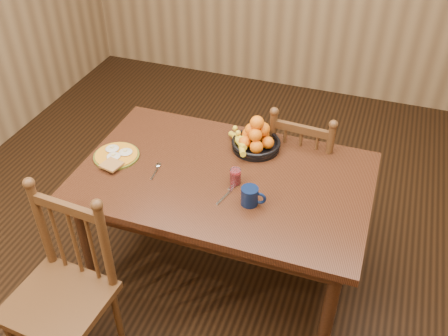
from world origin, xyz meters
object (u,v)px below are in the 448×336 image
(coffee_mug, at_px, (250,196))
(chair_far, at_px, (302,170))
(breakfast_plate, at_px, (116,156))
(fruit_bowl, at_px, (255,139))
(dining_table, at_px, (224,187))
(chair_near, at_px, (63,293))

(coffee_mug, bearing_deg, chair_far, 79.21)
(breakfast_plate, xyz_separation_m, fruit_bowl, (0.73, 0.35, 0.05))
(dining_table, distance_m, fruit_bowl, 0.35)
(coffee_mug, xyz_separation_m, fruit_bowl, (-0.12, 0.48, 0.01))
(chair_near, bearing_deg, fruit_bowl, 64.72)
(dining_table, bearing_deg, chair_near, -123.60)
(chair_far, bearing_deg, dining_table, 62.28)
(dining_table, height_order, chair_far, chair_far)
(breakfast_plate, xyz_separation_m, coffee_mug, (0.85, -0.13, 0.04))
(dining_table, relative_size, fruit_bowl, 4.94)
(dining_table, relative_size, chair_far, 1.70)
(chair_far, bearing_deg, chair_near, 61.05)
(fruit_bowl, bearing_deg, chair_far, 45.32)
(chair_far, height_order, fruit_bowl, fruit_bowl)
(chair_near, xyz_separation_m, breakfast_plate, (-0.09, 0.77, 0.27))
(chair_far, height_order, chair_near, chair_near)
(dining_table, xyz_separation_m, breakfast_plate, (-0.64, -0.05, 0.10))
(chair_far, bearing_deg, coffee_mug, 83.05)
(chair_far, height_order, coffee_mug, chair_far)
(chair_far, xyz_separation_m, chair_near, (-0.89, -1.38, 0.03))
(chair_far, distance_m, fruit_bowl, 0.51)
(fruit_bowl, bearing_deg, chair_near, -119.43)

